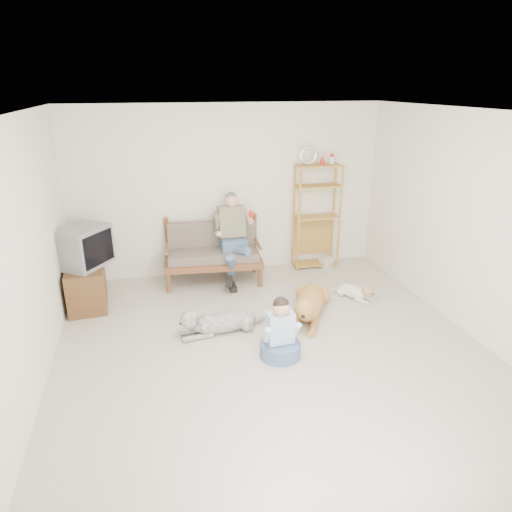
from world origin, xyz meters
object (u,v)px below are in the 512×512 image
object	(u,v)px
etagere	(317,216)
golden_retriever	(309,304)
loveseat	(212,251)
tv_stand	(86,285)

from	to	relation	value
etagere	golden_retriever	size ratio (longest dim) A/B	1.48
loveseat	tv_stand	size ratio (longest dim) A/B	1.68
tv_stand	golden_retriever	distance (m)	3.13
tv_stand	golden_retriever	xyz separation A→B (m)	(2.94, -1.09, -0.12)
tv_stand	golden_retriever	bearing A→B (deg)	-23.70
loveseat	tv_stand	distance (m)	1.93
etagere	golden_retriever	world-z (taller)	etagere
tv_stand	golden_retriever	world-z (taller)	tv_stand
loveseat	etagere	distance (m)	1.85
etagere	tv_stand	bearing A→B (deg)	-170.35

